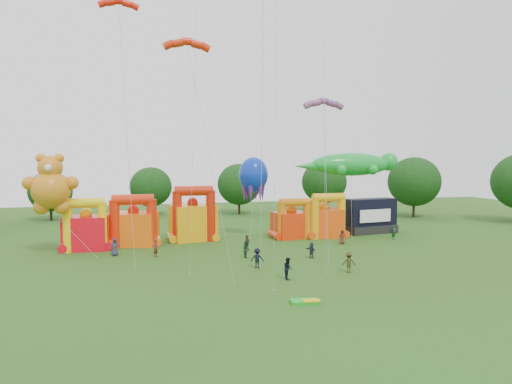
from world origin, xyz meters
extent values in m
plane|color=#2D4F16|center=(0.00, 0.00, 0.00)|extent=(160.00, 160.00, 0.00)
cylinder|color=#352314|center=(37.55, 43.33, 1.86)|extent=(0.44, 0.44, 3.72)
ellipsoid|color=#133811|center=(37.55, 43.33, 6.41)|extent=(9.30, 9.30, 8.89)
cylinder|color=#352314|center=(24.65, 53.98, 1.75)|extent=(0.44, 0.44, 3.51)
ellipsoid|color=#133811|center=(24.65, 53.98, 6.04)|extent=(8.77, 8.78, 8.39)
cylinder|color=#352314|center=(8.02, 55.77, 1.65)|extent=(0.44, 0.44, 3.30)
ellipsoid|color=#133811|center=(8.02, 55.77, 5.68)|extent=(8.25, 8.25, 7.88)
cylinder|color=#352314|center=(-8.30, 57.74, 1.55)|extent=(0.44, 0.44, 3.09)
ellipsoid|color=#133811|center=(-8.30, 57.74, 5.32)|extent=(7.73, 7.72, 7.38)
cylinder|color=#352314|center=(-25.07, 54.89, 1.44)|extent=(0.44, 0.44, 2.88)
ellipsoid|color=#133811|center=(-25.07, 54.89, 4.96)|extent=(7.20, 7.20, 6.88)
cube|color=red|center=(-16.46, 26.46, 1.92)|extent=(5.14, 4.31, 3.85)
cylinder|color=yellow|center=(-18.31, 25.09, 2.75)|extent=(1.04, 1.04, 5.50)
cylinder|color=yellow|center=(-14.61, 25.09, 2.75)|extent=(1.04, 1.04, 5.50)
cylinder|color=yellow|center=(-16.46, 25.09, 5.50)|extent=(4.22, 1.09, 1.09)
sphere|color=yellow|center=(-16.46, 26.46, 4.15)|extent=(1.40, 1.40, 1.40)
cube|color=#FF610D|center=(-11.24, 28.08, 1.97)|extent=(6.35, 5.58, 3.94)
cylinder|color=red|center=(-13.35, 26.51, 2.81)|extent=(1.19, 1.19, 5.63)
cylinder|color=red|center=(-9.13, 26.51, 2.81)|extent=(1.19, 1.19, 5.63)
cylinder|color=red|center=(-11.24, 26.51, 5.63)|extent=(4.82, 1.25, 1.25)
sphere|color=red|center=(-11.24, 28.08, 4.24)|extent=(1.40, 1.40, 1.40)
cube|color=orange|center=(-3.87, 29.68, 2.25)|extent=(6.16, 5.34, 4.51)
cylinder|color=red|center=(-5.97, 28.12, 3.22)|extent=(1.18, 1.18, 6.44)
cylinder|color=red|center=(-1.78, 28.12, 3.22)|extent=(1.18, 1.18, 6.44)
cylinder|color=red|center=(-3.87, 28.12, 6.44)|extent=(4.78, 1.24, 1.24)
sphere|color=red|center=(-3.87, 29.68, 4.81)|extent=(1.40, 1.40, 1.40)
cube|color=red|center=(8.94, 28.04, 1.69)|extent=(5.01, 4.28, 3.39)
cylinder|color=orange|center=(7.20, 26.74, 2.42)|extent=(0.99, 0.99, 4.84)
cylinder|color=orange|center=(10.69, 26.74, 2.42)|extent=(0.99, 0.99, 4.84)
cylinder|color=orange|center=(8.94, 26.74, 4.84)|extent=(3.99, 1.03, 1.03)
sphere|color=orange|center=(8.94, 28.04, 3.69)|extent=(1.40, 1.40, 1.40)
cube|color=#F54C0D|center=(13.47, 27.73, 1.89)|extent=(5.61, 4.91, 3.78)
cylinder|color=#F2A60C|center=(11.59, 26.33, 2.70)|extent=(1.06, 1.06, 5.40)
cylinder|color=#F2A60C|center=(15.35, 26.33, 2.70)|extent=(1.06, 1.06, 5.40)
cylinder|color=#F2A60C|center=(13.47, 26.33, 5.40)|extent=(4.29, 1.11, 1.11)
sphere|color=#F2A60C|center=(13.47, 27.73, 4.08)|extent=(1.40, 1.40, 1.40)
cube|color=black|center=(21.08, 28.89, 0.55)|extent=(7.84, 3.95, 1.10)
cube|color=black|center=(21.08, 29.09, 2.97)|extent=(7.78, 3.59, 3.74)
cube|color=white|center=(21.08, 27.63, 2.60)|extent=(5.12, 0.89, 1.76)
cylinder|color=black|center=(18.08, 27.77, 0.40)|extent=(0.30, 0.90, 0.90)
cylinder|color=black|center=(24.07, 27.77, 0.40)|extent=(0.30, 0.90, 0.90)
sphere|color=orange|center=(-19.70, 24.08, 7.09)|extent=(4.03, 4.03, 4.03)
sphere|color=orange|center=(-19.70, 24.08, 9.47)|extent=(2.56, 2.56, 2.56)
sphere|color=orange|center=(-20.62, 24.08, 10.48)|extent=(1.01, 1.01, 1.01)
sphere|color=orange|center=(-18.79, 24.08, 10.48)|extent=(1.01, 1.01, 1.01)
sphere|color=orange|center=(-21.81, 24.08, 7.82)|extent=(1.46, 1.46, 1.46)
sphere|color=orange|center=(-17.60, 24.08, 7.82)|extent=(1.46, 1.46, 1.46)
sphere|color=orange|center=(-20.71, 24.08, 5.26)|extent=(1.65, 1.65, 1.65)
sphere|color=orange|center=(-18.70, 24.08, 5.26)|extent=(1.65, 1.65, 1.65)
sphere|color=white|center=(-19.70, 22.84, 9.47)|extent=(0.73, 0.73, 0.73)
ellipsoid|color=green|center=(17.67, 28.36, 9.69)|extent=(11.73, 3.67, 3.12)
sphere|color=green|center=(23.40, 28.36, 10.03)|extent=(2.52, 2.52, 2.52)
cone|color=green|center=(11.72, 28.36, 9.46)|extent=(4.58, 1.83, 1.83)
sphere|color=green|center=(19.97, 30.19, 9.00)|extent=(1.37, 1.37, 1.37)
sphere|color=green|center=(19.97, 26.53, 9.00)|extent=(1.37, 1.37, 1.37)
sphere|color=green|center=(15.38, 30.19, 9.00)|extent=(1.37, 1.37, 1.37)
sphere|color=green|center=(15.38, 26.53, 9.00)|extent=(1.37, 1.37, 1.37)
ellipsoid|color=#0B2CB3|center=(4.34, 30.24, 8.34)|extent=(3.89, 3.89, 4.67)
cone|color=#591E8C|center=(5.60, 30.24, 6.20)|extent=(0.88, 0.88, 3.11)
cone|color=#591E8C|center=(4.97, 31.34, 6.20)|extent=(0.88, 0.88, 3.11)
cone|color=#591E8C|center=(3.70, 31.34, 6.20)|extent=(0.88, 0.88, 3.11)
cone|color=#591E8C|center=(3.07, 30.24, 6.20)|extent=(0.88, 0.88, 3.11)
cone|color=#591E8C|center=(3.70, 29.14, 6.20)|extent=(0.88, 0.88, 3.11)
cone|color=#591E8C|center=(4.97, 29.14, 6.20)|extent=(0.88, 0.88, 3.11)
cube|color=green|center=(0.81, 1.44, 0.12)|extent=(2.12, 1.27, 0.24)
cube|color=yellow|center=(1.21, 1.14, 0.26)|extent=(1.27, 0.76, 0.10)
imported|color=#2A2F47|center=(-13.17, 21.85, 0.95)|extent=(0.97, 0.67, 1.90)
imported|color=#5C261A|center=(-8.91, 20.15, 0.94)|extent=(0.70, 0.81, 1.88)
imported|color=#173A23|center=(0.32, 17.46, 0.89)|extent=(0.70, 0.89, 1.77)
imported|color=black|center=(0.22, 12.61, 0.95)|extent=(1.38, 1.03, 1.91)
imported|color=#413C1A|center=(1.14, 20.58, 0.94)|extent=(1.13, 1.07, 1.87)
imported|color=#282A44|center=(6.86, 15.50, 0.83)|extent=(0.88, 1.62, 1.66)
imported|color=#562318|center=(13.48, 22.05, 0.88)|extent=(0.95, 0.71, 1.76)
imported|color=#153620|center=(21.33, 23.33, 0.94)|extent=(0.82, 0.74, 1.88)
imported|color=black|center=(1.77, 8.04, 0.95)|extent=(0.85, 1.02, 1.90)
imported|color=#363215|center=(7.89, 8.85, 0.95)|extent=(1.37, 1.00, 1.91)
camera|label=1|loc=(-10.66, -28.75, 10.26)|focal=32.00mm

